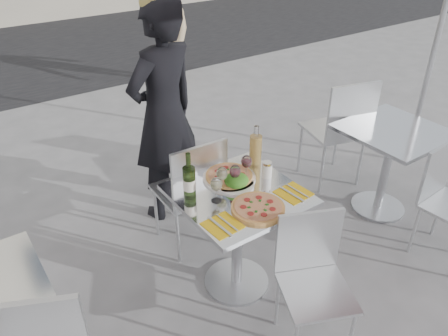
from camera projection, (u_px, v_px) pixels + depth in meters
ground at (236, 282)px, 3.01m from camera, size 80.00×80.00×0.00m
street_asphalt at (15, 53)px, 7.56m from camera, size 24.00×5.00×0.00m
main_table at (238, 221)px, 2.73m from camera, size 0.72×0.72×0.75m
side_table_right at (390, 153)px, 3.46m from camera, size 0.72×0.72×0.75m
chair_far at (193, 187)px, 3.05m from camera, size 0.43×0.44×0.92m
chair_near at (312, 271)px, 2.43m from camera, size 0.50×0.50×0.83m
side_chair_rfar at (341, 125)px, 3.75m from camera, size 0.57×0.58×1.02m
side_chair_rnear at (447, 194)px, 3.05m from camera, size 0.41×0.42×0.85m
woman_diner at (164, 115)px, 3.29m from camera, size 0.72×0.57×1.74m
pedestrian_b at (171, 28)px, 5.98m from camera, size 0.77×1.09×1.53m
pizza_near at (258, 208)px, 2.48m from camera, size 0.31×0.31×0.02m
pizza_far at (229, 176)px, 2.75m from camera, size 0.34×0.34×0.03m
salad_plate at (236, 181)px, 2.66m from camera, size 0.22×0.22×0.09m
wine_bottle at (189, 181)px, 2.53m from camera, size 0.07×0.08×0.29m
carafe at (256, 150)px, 2.83m from camera, size 0.08×0.08×0.29m
sugar_shaker at (267, 170)px, 2.75m from camera, size 0.06×0.06×0.11m
wineglass_white_a at (216, 185)px, 2.50m from camera, size 0.07×0.07×0.16m
wineglass_white_b at (222, 174)px, 2.60m from camera, size 0.07×0.07×0.16m
wineglass_red_a at (235, 172)px, 2.62m from camera, size 0.07×0.07×0.16m
wineglass_red_b at (246, 162)px, 2.72m from camera, size 0.07×0.07×0.16m
napkin_left at (222, 225)px, 2.36m from camera, size 0.19×0.20×0.01m
napkin_right at (293, 193)px, 2.62m from camera, size 0.19×0.20×0.01m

